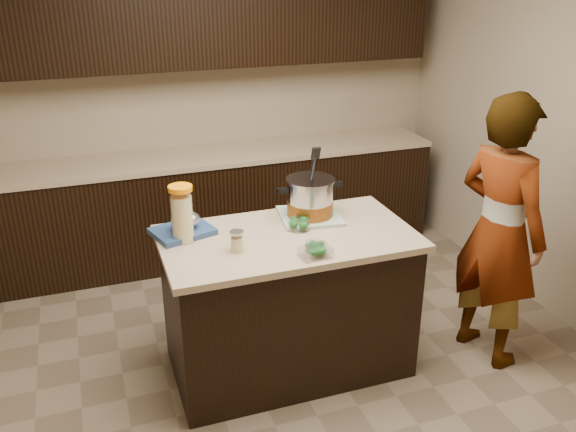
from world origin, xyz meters
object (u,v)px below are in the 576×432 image
at_px(lemonade_pitcher, 182,216).
at_px(person, 499,232).
at_px(island, 288,302).
at_px(stock_pot, 310,200).

bearing_deg(lemonade_pitcher, person, -12.49).
bearing_deg(island, stock_pot, 43.18).
relative_size(island, lemonade_pitcher, 4.51).
bearing_deg(lemonade_pitcher, stock_pot, 5.16).
height_order(island, person, person).
xyz_separation_m(island, stock_pot, (0.21, 0.20, 0.57)).
bearing_deg(stock_pot, lemonade_pitcher, -173.99).
xyz_separation_m(lemonade_pitcher, person, (1.83, -0.41, -0.20)).
height_order(stock_pot, lemonade_pitcher, stock_pot).
xyz_separation_m(stock_pot, lemonade_pitcher, (-0.79, -0.07, 0.03)).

